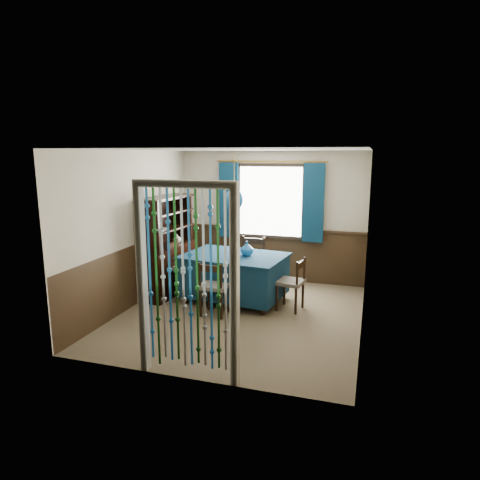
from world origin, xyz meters
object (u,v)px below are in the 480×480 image
(dining_table, at_px, (234,275))
(chair_near, at_px, (214,287))
(vase_sideboard, at_px, (177,238))
(chair_far, at_px, (251,262))
(chair_left, at_px, (182,266))
(sideboard, at_px, (167,260))
(bowl_shelf, at_px, (161,229))
(chair_right, at_px, (292,283))
(pendant_lamp, at_px, (234,200))
(vase_table, at_px, (247,249))

(dining_table, relative_size, chair_near, 2.08)
(chair_near, relative_size, vase_sideboard, 4.96)
(chair_far, relative_size, chair_left, 0.99)
(chair_far, xyz_separation_m, sideboard, (-1.36, -0.64, 0.09))
(dining_table, xyz_separation_m, chair_far, (0.09, 0.70, 0.05))
(dining_table, distance_m, bowl_shelf, 1.44)
(bowl_shelf, height_order, vase_sideboard, bowl_shelf)
(chair_near, relative_size, chair_far, 0.90)
(sideboard, bearing_deg, chair_near, -29.00)
(vase_sideboard, bearing_deg, chair_right, -12.41)
(pendant_lamp, bearing_deg, chair_near, -97.88)
(sideboard, relative_size, bowl_shelf, 7.92)
(chair_right, bearing_deg, chair_far, 57.25)
(sideboard, height_order, bowl_shelf, sideboard)
(dining_table, bearing_deg, bowl_shelf, -162.70)
(vase_table, bearing_deg, sideboard, 179.01)
(dining_table, height_order, vase_sideboard, vase_sideboard)
(chair_right, relative_size, sideboard, 0.49)
(chair_far, xyz_separation_m, bowl_shelf, (-1.30, -0.93, 0.70))
(chair_far, height_order, vase_sideboard, vase_sideboard)
(dining_table, distance_m, vase_table, 0.49)
(chair_left, relative_size, bowl_shelf, 4.44)
(chair_near, xyz_separation_m, vase_table, (0.30, 0.74, 0.45))
(chair_left, distance_m, vase_sideboard, 0.58)
(sideboard, bearing_deg, pendant_lamp, 1.39)
(chair_left, distance_m, pendant_lamp, 1.55)
(chair_right, bearing_deg, dining_table, 92.65)
(chair_far, relative_size, vase_table, 4.48)
(chair_left, bearing_deg, chair_near, 43.69)
(chair_near, bearing_deg, vase_sideboard, 138.05)
(chair_far, bearing_deg, vase_table, 100.22)
(chair_left, bearing_deg, sideboard, -96.78)
(pendant_lamp, relative_size, vase_table, 4.58)
(vase_sideboard, bearing_deg, chair_far, 14.68)
(chair_near, bearing_deg, sideboard, 148.62)
(sideboard, xyz_separation_m, vase_sideboard, (0.06, 0.30, 0.35))
(chair_right, xyz_separation_m, vase_table, (-0.79, 0.16, 0.45))
(chair_near, relative_size, chair_left, 0.88)
(chair_near, height_order, sideboard, sideboard)
(dining_table, distance_m, sideboard, 1.28)
(chair_right, relative_size, vase_sideboard, 4.87)
(chair_left, bearing_deg, chair_right, 79.29)
(vase_table, xyz_separation_m, bowl_shelf, (-1.41, -0.26, 0.30))
(chair_left, height_order, sideboard, sideboard)
(chair_near, distance_m, chair_far, 1.42)
(chair_far, bearing_deg, dining_table, 83.05)
(dining_table, relative_size, vase_sideboard, 10.32)
(chair_far, bearing_deg, sideboard, 25.68)
(dining_table, relative_size, pendant_lamp, 1.82)
(dining_table, relative_size, bowl_shelf, 8.16)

